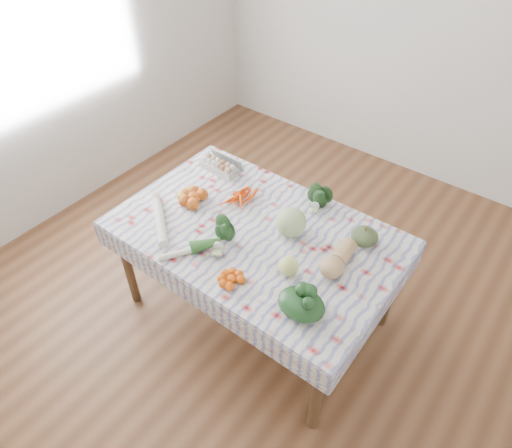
# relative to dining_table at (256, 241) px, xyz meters

# --- Properties ---
(ground) EXTENTS (4.50, 4.50, 0.00)m
(ground) POSITION_rel_dining_table_xyz_m (0.00, 0.00, -0.68)
(ground) COLOR brown
(ground) RESTS_ON ground
(wall_back) EXTENTS (4.00, 0.04, 2.80)m
(wall_back) POSITION_rel_dining_table_xyz_m (0.00, 2.25, 0.72)
(wall_back) COLOR silver
(wall_back) RESTS_ON ground
(dining_table) EXTENTS (1.60, 1.00, 0.75)m
(dining_table) POSITION_rel_dining_table_xyz_m (0.00, 0.00, 0.00)
(dining_table) COLOR brown
(dining_table) RESTS_ON ground
(tablecloth) EXTENTS (1.66, 1.06, 0.01)m
(tablecloth) POSITION_rel_dining_table_xyz_m (0.00, 0.00, 0.08)
(tablecloth) COLOR silver
(tablecloth) RESTS_ON dining_table
(egg_carton) EXTENTS (0.28, 0.12, 0.07)m
(egg_carton) POSITION_rel_dining_table_xyz_m (-0.57, 0.32, 0.12)
(egg_carton) COLOR #B5B5AF
(egg_carton) RESTS_ON tablecloth
(carrot_bunch) EXTENTS (0.22, 0.20, 0.03)m
(carrot_bunch) POSITION_rel_dining_table_xyz_m (-0.24, 0.16, 0.10)
(carrot_bunch) COLOR #E13D02
(carrot_bunch) RESTS_ON tablecloth
(kale_bunch) EXTENTS (0.18, 0.17, 0.13)m
(kale_bunch) POSITION_rel_dining_table_xyz_m (0.16, 0.41, 0.15)
(kale_bunch) COLOR #173515
(kale_bunch) RESTS_ON tablecloth
(kabocha_squash) EXTENTS (0.18, 0.18, 0.10)m
(kabocha_squash) POSITION_rel_dining_table_xyz_m (0.55, 0.30, 0.13)
(kabocha_squash) COLOR #43552E
(kabocha_squash) RESTS_ON tablecloth
(cabbage) EXTENTS (0.22, 0.22, 0.18)m
(cabbage) POSITION_rel_dining_table_xyz_m (0.17, 0.11, 0.17)
(cabbage) COLOR #9CB978
(cabbage) RESTS_ON tablecloth
(butternut_squash) EXTENTS (0.14, 0.28, 0.13)m
(butternut_squash) POSITION_rel_dining_table_xyz_m (0.52, 0.05, 0.15)
(butternut_squash) COLOR tan
(butternut_squash) RESTS_ON tablecloth
(orange_cluster) EXTENTS (0.28, 0.28, 0.08)m
(orange_cluster) POSITION_rel_dining_table_xyz_m (-0.47, -0.03, 0.12)
(orange_cluster) COLOR #D65B16
(orange_cluster) RESTS_ON tablecloth
(broccoli) EXTENTS (0.20, 0.20, 0.11)m
(broccoli) POSITION_rel_dining_table_xyz_m (-0.09, -0.21, 0.14)
(broccoli) COLOR #1B4219
(broccoli) RESTS_ON tablecloth
(mandarin_cluster) EXTENTS (0.20, 0.20, 0.05)m
(mandarin_cluster) POSITION_rel_dining_table_xyz_m (0.13, -0.39, 0.11)
(mandarin_cluster) COLOR #E95609
(mandarin_cluster) RESTS_ON tablecloth
(grapefruit) EXTENTS (0.11, 0.11, 0.11)m
(grapefruit) POSITION_rel_dining_table_xyz_m (0.33, -0.15, 0.14)
(grapefruit) COLOR #D5D874
(grapefruit) RESTS_ON tablecloth
(spinach_bag) EXTENTS (0.26, 0.21, 0.11)m
(spinach_bag) POSITION_rel_dining_table_xyz_m (0.52, -0.32, 0.14)
(spinach_bag) COLOR black
(spinach_bag) RESTS_ON tablecloth
(daikon) EXTENTS (0.35, 0.29, 0.06)m
(daikon) POSITION_rel_dining_table_xyz_m (-0.48, -0.31, 0.11)
(daikon) COLOR silver
(daikon) RESTS_ON tablecloth
(leek) EXTENTS (0.22, 0.31, 0.04)m
(leek) POSITION_rel_dining_table_xyz_m (-0.19, -0.37, 0.10)
(leek) COLOR white
(leek) RESTS_ON tablecloth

